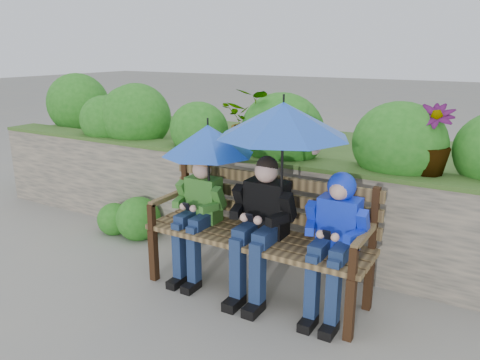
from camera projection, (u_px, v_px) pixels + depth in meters
The scene contains 8 objects.
ground at pixel (235, 280), 4.36m from camera, with size 60.00×60.00×0.00m, color gray.
garden_backdrop at pixel (300, 174), 5.51m from camera, with size 8.00×2.85×1.85m.
park_bench at pixel (260, 227), 4.05m from camera, with size 1.99×0.58×1.05m.
boy_left at pixel (198, 211), 4.24m from camera, with size 0.46×0.53×1.14m.
boy_middle at pixel (261, 220), 3.91m from camera, with size 0.53×0.61×1.23m.
boy_right at pixel (335, 232), 3.61m from camera, with size 0.48×0.58×1.17m.
umbrella_left at pixel (208, 140), 4.04m from camera, with size 0.82×0.82×0.75m.
umbrella_right at pixel (283, 120), 3.61m from camera, with size 1.07×1.07×0.97m.
Camera 1 is at (2.03, -3.37, 2.09)m, focal length 35.00 mm.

